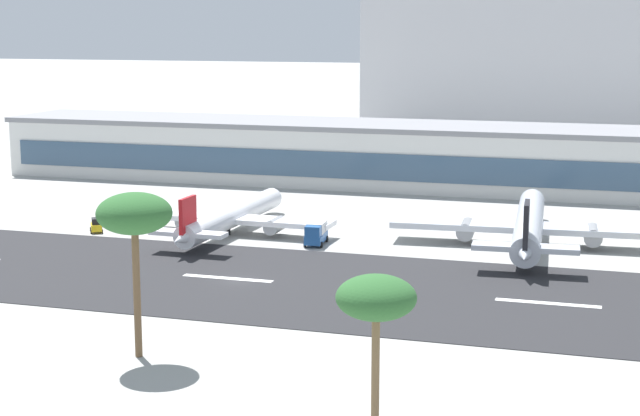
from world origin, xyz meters
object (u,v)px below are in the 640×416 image
at_px(airliner_red_tail_gate_0, 229,218).
at_px(service_baggage_tug_2, 96,225).
at_px(airliner_black_tail_gate_1, 529,227).
at_px(service_box_truck_0, 316,233).
at_px(distant_hotel_block, 558,55).
at_px(palm_tree_2, 376,301).
at_px(terminal_building, 437,156).
at_px(palm_tree_1, 134,216).

xyz_separation_m(airliner_red_tail_gate_0, service_baggage_tug_2, (-20.30, -4.35, -1.54)).
relative_size(airliner_black_tail_gate_1, service_baggage_tug_2, 12.65).
height_order(service_box_truck_0, service_baggage_tug_2, service_box_truck_0).
xyz_separation_m(distant_hotel_block, palm_tree_2, (2.08, -216.05, -11.37)).
distance_m(airliner_red_tail_gate_0, service_box_truck_0, 15.16).
relative_size(terminal_building, palm_tree_1, 11.24).
bearing_deg(service_box_truck_0, palm_tree_1, -7.35).
bearing_deg(airliner_black_tail_gate_1, terminal_building, 20.36).
bearing_deg(palm_tree_2, distant_hotel_block, 90.55).
distance_m(service_baggage_tug_2, palm_tree_2, 91.25).
relative_size(service_box_truck_0, palm_tree_1, 0.39).
xyz_separation_m(terminal_building, distant_hotel_block, (16.45, 90.07, 17.18)).
distance_m(terminal_building, palm_tree_1, 111.17).
height_order(airliner_red_tail_gate_0, palm_tree_2, palm_tree_2).
relative_size(airliner_black_tail_gate_1, service_box_truck_0, 7.26).
relative_size(airliner_red_tail_gate_0, service_box_truck_0, 6.26).
distance_m(terminal_building, service_baggage_tug_2, 72.73).
bearing_deg(service_baggage_tug_2, palm_tree_2, -169.43).
xyz_separation_m(service_box_truck_0, service_baggage_tug_2, (-35.15, -1.42, -0.74)).
xyz_separation_m(terminal_building, service_baggage_tug_2, (-42.36, -58.90, -5.11)).
relative_size(terminal_building, airliner_black_tail_gate_1, 4.01).
height_order(airliner_red_tail_gate_0, airliner_black_tail_gate_1, airliner_black_tail_gate_1).
bearing_deg(palm_tree_2, terminal_building, 98.37).
bearing_deg(service_box_truck_0, airliner_red_tail_gate_0, -106.83).
height_order(distant_hotel_block, airliner_black_tail_gate_1, distant_hotel_block).
bearing_deg(airliner_black_tail_gate_1, palm_tree_1, 148.68).
distance_m(distant_hotel_block, palm_tree_1, 202.43).
bearing_deg(airliner_black_tail_gate_1, service_box_truck_0, 100.00).
bearing_deg(service_baggage_tug_2, airliner_red_tail_gate_0, -109.56).
xyz_separation_m(distant_hotel_block, airliner_red_tail_gate_0, (-38.51, -144.62, -20.74)).
height_order(airliner_red_tail_gate_0, service_baggage_tug_2, airliner_red_tail_gate_0).
xyz_separation_m(airliner_black_tail_gate_1, palm_tree_1, (-31.36, -60.44, 10.89)).
bearing_deg(terminal_building, service_baggage_tug_2, -125.72).
xyz_separation_m(terminal_building, palm_tree_2, (18.53, -125.98, 5.80)).
distance_m(airliner_red_tail_gate_0, palm_tree_2, 82.69).
bearing_deg(palm_tree_1, palm_tree_2, -29.46).
bearing_deg(service_baggage_tug_2, airliner_black_tail_gate_1, -113.96).
bearing_deg(terminal_building, service_box_truck_0, -97.15).
height_order(palm_tree_1, palm_tree_2, palm_tree_1).
height_order(distant_hotel_block, palm_tree_2, distant_hotel_block).
height_order(distant_hotel_block, airliner_red_tail_gate_0, distant_hotel_block).
relative_size(service_baggage_tug_2, palm_tree_2, 0.26).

